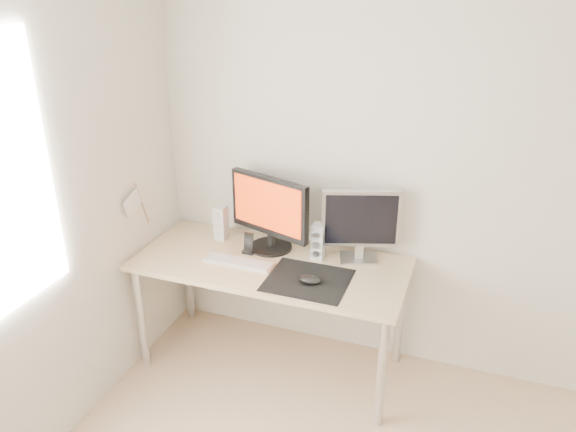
# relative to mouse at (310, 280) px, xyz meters

# --- Properties ---
(wall_back) EXTENTS (3.50, 0.00, 3.50)m
(wall_back) POSITION_rel_mouse_xyz_m (0.64, 0.53, 0.49)
(wall_back) COLOR silver
(wall_back) RESTS_ON ground
(mousepad) EXTENTS (0.45, 0.40, 0.00)m
(mousepad) POSITION_rel_mouse_xyz_m (-0.02, 0.03, -0.02)
(mousepad) COLOR black
(mousepad) RESTS_ON desk
(mouse) EXTENTS (0.12, 0.07, 0.04)m
(mouse) POSITION_rel_mouse_xyz_m (0.00, 0.00, 0.00)
(mouse) COLOR black
(mouse) RESTS_ON mousepad
(desk) EXTENTS (1.60, 0.70, 0.73)m
(desk) POSITION_rel_mouse_xyz_m (-0.29, 0.16, -0.10)
(desk) COLOR #D1B587
(desk) RESTS_ON ground
(main_monitor) EXTENTS (0.54, 0.33, 0.47)m
(main_monitor) POSITION_rel_mouse_xyz_m (-0.36, 0.31, 0.23)
(main_monitor) COLOR black
(main_monitor) RESTS_ON desk
(second_monitor) EXTENTS (0.44, 0.22, 0.43)m
(second_monitor) POSITION_rel_mouse_xyz_m (0.19, 0.37, 0.22)
(second_monitor) COLOR #B0B0B2
(second_monitor) RESTS_ON desk
(speaker_left) EXTENTS (0.07, 0.09, 0.22)m
(speaker_left) POSITION_rel_mouse_xyz_m (-0.70, 0.34, 0.09)
(speaker_left) COLOR white
(speaker_left) RESTS_ON desk
(speaker_right) EXTENTS (0.07, 0.09, 0.22)m
(speaker_right) POSITION_rel_mouse_xyz_m (-0.04, 0.30, 0.09)
(speaker_right) COLOR silver
(speaker_right) RESTS_ON desk
(keyboard) EXTENTS (0.42, 0.13, 0.02)m
(keyboard) POSITION_rel_mouse_xyz_m (-0.46, 0.08, -0.02)
(keyboard) COLOR silver
(keyboard) RESTS_ON desk
(phone_dock) EXTENTS (0.07, 0.06, 0.13)m
(phone_dock) POSITION_rel_mouse_xyz_m (-0.46, 0.22, 0.01)
(phone_dock) COLOR black
(phone_dock) RESTS_ON desk
(pennant) EXTENTS (0.01, 0.23, 0.29)m
(pennant) POSITION_rel_mouse_xyz_m (-1.08, 0.01, 0.29)
(pennant) COLOR #A57F54
(pennant) RESTS_ON wall_left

